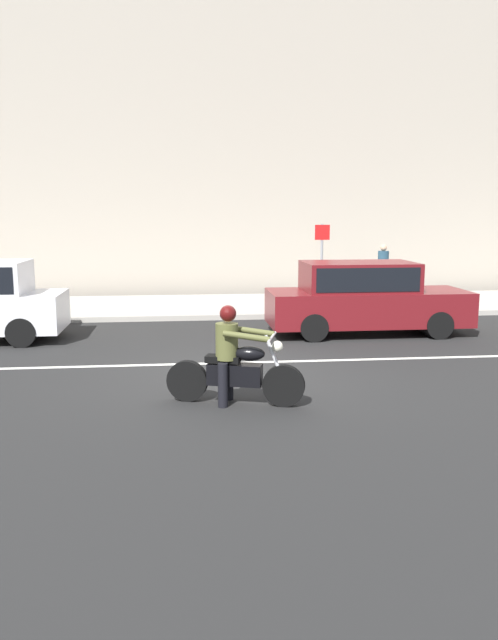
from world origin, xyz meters
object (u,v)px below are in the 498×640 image
at_px(motorcycle_with_rider_olive, 234,364).
at_px(pedestrian_bystander, 383,267).
at_px(street_sign_post, 322,256).
at_px(parked_sedan_maroon, 364,297).

bearing_deg(motorcycle_with_rider_olive, pedestrian_bystander, 61.00).
xyz_separation_m(motorcycle_with_rider_olive, street_sign_post, (3.38, 9.10, 0.98)).
relative_size(parked_sedan_maroon, pedestrian_bystander, 2.69).
height_order(motorcycle_with_rider_olive, parked_sedan_maroon, parked_sedan_maroon).
bearing_deg(street_sign_post, motorcycle_with_rider_olive, -110.37).
distance_m(motorcycle_with_rider_olive, street_sign_post, 9.76).
height_order(motorcycle_with_rider_olive, street_sign_post, street_sign_post).
distance_m(parked_sedan_maroon, street_sign_post, 3.94).
relative_size(parked_sedan_maroon, street_sign_post, 1.96).
xyz_separation_m(motorcycle_with_rider_olive, parked_sedan_maroon, (3.54, 5.24, 0.26)).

